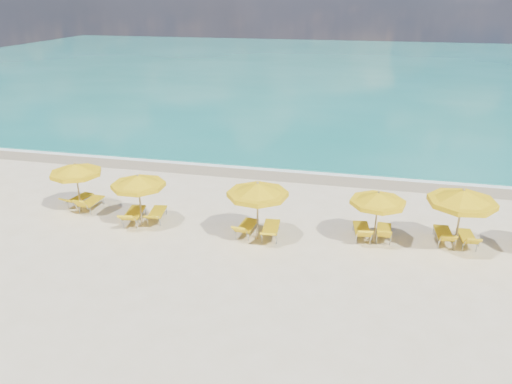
# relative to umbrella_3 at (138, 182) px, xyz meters

# --- Properties ---
(ground_plane) EXTENTS (120.00, 120.00, 0.00)m
(ground_plane) POSITION_rel_umbrella_3_xyz_m (4.60, 0.36, -1.97)
(ground_plane) COLOR beige
(ocean) EXTENTS (120.00, 80.00, 0.30)m
(ocean) POSITION_rel_umbrella_3_xyz_m (4.60, 48.36, -1.97)
(ocean) COLOR #147269
(ocean) RESTS_ON ground
(wet_sand_band) EXTENTS (120.00, 2.60, 0.01)m
(wet_sand_band) POSITION_rel_umbrella_3_xyz_m (4.60, 7.76, -1.97)
(wet_sand_band) COLOR tan
(wet_sand_band) RESTS_ON ground
(foam_line) EXTENTS (120.00, 1.20, 0.03)m
(foam_line) POSITION_rel_umbrella_3_xyz_m (4.60, 8.56, -1.97)
(foam_line) COLOR white
(foam_line) RESTS_ON ground
(whitecap_near) EXTENTS (14.00, 0.36, 0.05)m
(whitecap_near) POSITION_rel_umbrella_3_xyz_m (-1.40, 17.36, -1.97)
(whitecap_near) COLOR white
(whitecap_near) RESTS_ON ground
(whitecap_far) EXTENTS (18.00, 0.30, 0.05)m
(whitecap_far) POSITION_rel_umbrella_3_xyz_m (12.60, 24.36, -1.97)
(whitecap_far) COLOR white
(whitecap_far) RESTS_ON ground
(umbrella_2) EXTENTS (2.41, 2.41, 2.31)m
(umbrella_2) POSITION_rel_umbrella_3_xyz_m (-3.36, 0.77, -0.00)
(umbrella_2) COLOR #A38951
(umbrella_2) RESTS_ON ground
(umbrella_3) EXTENTS (2.95, 2.95, 2.31)m
(umbrella_3) POSITION_rel_umbrella_3_xyz_m (0.00, 0.00, 0.00)
(umbrella_3) COLOR #A38951
(umbrella_3) RESTS_ON ground
(umbrella_4) EXTENTS (2.94, 2.94, 2.48)m
(umbrella_4) POSITION_rel_umbrella_3_xyz_m (5.13, -0.17, 0.14)
(umbrella_4) COLOR #A38951
(umbrella_4) RESTS_ON ground
(umbrella_5) EXTENTS (2.52, 2.52, 2.21)m
(umbrella_5) POSITION_rel_umbrella_3_xyz_m (9.73, 0.56, -0.09)
(umbrella_5) COLOR #A38951
(umbrella_5) RESTS_ON ground
(umbrella_6) EXTENTS (3.09, 3.09, 2.58)m
(umbrella_6) POSITION_rel_umbrella_3_xyz_m (12.76, 0.58, 0.23)
(umbrella_6) COLOR #A38951
(umbrella_6) RESTS_ON ground
(lounger_2_left) EXTENTS (0.84, 1.76, 0.71)m
(lounger_2_left) POSITION_rel_umbrella_3_xyz_m (-3.75, 1.32, -1.76)
(lounger_2_left) COLOR #A5A8AD
(lounger_2_left) RESTS_ON ground
(lounger_2_right) EXTENTS (0.64, 1.77, 0.87)m
(lounger_2_right) POSITION_rel_umbrella_3_xyz_m (-2.96, 0.99, -1.74)
(lounger_2_right) COLOR #A5A8AD
(lounger_2_right) RESTS_ON ground
(lounger_3_left) EXTENTS (0.99, 2.10, 0.87)m
(lounger_3_left) POSITION_rel_umbrella_3_xyz_m (-0.43, 0.17, -1.72)
(lounger_3_left) COLOR #A5A8AD
(lounger_3_left) RESTS_ON ground
(lounger_3_right) EXTENTS (0.88, 1.91, 0.73)m
(lounger_3_right) POSITION_rel_umbrella_3_xyz_m (0.47, 0.54, -1.75)
(lounger_3_right) COLOR #A5A8AD
(lounger_3_right) RESTS_ON ground
(lounger_4_left) EXTENTS (0.76, 1.83, 0.82)m
(lounger_4_left) POSITION_rel_umbrella_3_xyz_m (4.61, 0.11, -1.75)
(lounger_4_left) COLOR #A5A8AD
(lounger_4_left) RESTS_ON ground
(lounger_4_right) EXTENTS (0.80, 2.02, 0.76)m
(lounger_4_right) POSITION_rel_umbrella_3_xyz_m (5.62, 0.12, -1.74)
(lounger_4_right) COLOR #A5A8AD
(lounger_4_right) RESTS_ON ground
(lounger_5_left) EXTENTS (0.86, 1.89, 0.86)m
(lounger_5_left) POSITION_rel_umbrella_3_xyz_m (9.23, 0.83, -1.74)
(lounger_5_left) COLOR #A5A8AD
(lounger_5_left) RESTS_ON ground
(lounger_5_right) EXTENTS (0.63, 1.71, 0.82)m
(lounger_5_right) POSITION_rel_umbrella_3_xyz_m (10.10, 0.99, -1.75)
(lounger_5_right) COLOR #A5A8AD
(lounger_5_right) RESTS_ON ground
(lounger_6_left) EXTENTS (0.71, 1.85, 0.84)m
(lounger_6_left) POSITION_rel_umbrella_3_xyz_m (12.42, 1.18, -1.74)
(lounger_6_left) COLOR #A5A8AD
(lounger_6_left) RESTS_ON ground
(lounger_6_right) EXTENTS (0.69, 1.73, 0.78)m
(lounger_6_right) POSITION_rel_umbrella_3_xyz_m (13.28, 1.16, -1.76)
(lounger_6_right) COLOR #A5A8AD
(lounger_6_right) RESTS_ON ground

